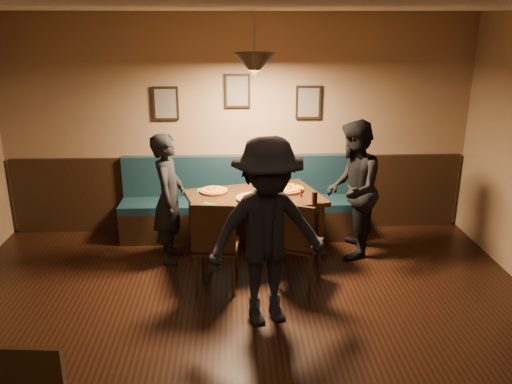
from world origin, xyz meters
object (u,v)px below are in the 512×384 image
dining_table (255,228)px  chair_near_right (299,242)px  booth_bench (239,200)px  chair_near_left (217,244)px  tabasco_bottle (301,192)px  soda_glass (315,198)px  diner_left (169,199)px  diner_front (267,233)px  diner_right (353,190)px

dining_table → chair_near_right: size_ratio=1.54×
booth_bench → chair_near_left: size_ratio=3.01×
dining_table → chair_near_left: chair_near_left is taller
booth_bench → tabasco_bottle: (0.70, -0.76, 0.35)m
chair_near_left → soda_glass: chair_near_left is taller
booth_bench → soda_glass: booth_bench is taller
diner_left → soda_glass: 1.66m
chair_near_left → chair_near_right: (0.86, 0.05, -0.02)m
booth_bench → tabasco_bottle: 1.09m
booth_bench → chair_near_left: booth_bench is taller
soda_glass → diner_front: bearing=-119.4°
booth_bench → diner_front: (0.23, -2.03, 0.38)m
diner_front → soda_glass: 1.19m
chair_near_right → diner_front: diner_front is taller
dining_table → chair_near_left: bearing=-137.1°
chair_near_left → tabasco_bottle: 1.18m
dining_table → chair_near_left: 0.80m
soda_glass → tabasco_bottle: soda_glass is taller
chair_near_left → diner_front: bearing=-47.3°
diner_front → chair_near_left: bearing=110.7°
chair_near_right → tabasco_bottle: (0.08, 0.56, 0.37)m
dining_table → chair_near_right: bearing=-69.7°
diner_right → dining_table: bearing=-70.8°
chair_near_right → diner_front: size_ratio=0.54×
booth_bench → chair_near_left: (-0.25, -1.37, -0.00)m
diner_left → tabasco_bottle: size_ratio=13.28×
chair_near_right → dining_table: bearing=150.1°
soda_glass → booth_bench: bearing=129.4°
booth_bench → diner_front: size_ratio=1.70×
booth_bench → chair_near_right: bearing=-65.1°
soda_glass → tabasco_bottle: 0.26m
diner_right → diner_front: 1.78m
chair_near_right → diner_front: bearing=-93.6°
diner_front → diner_left: bearing=111.9°
chair_near_right → tabasco_bottle: 0.68m
diner_left → diner_right: 2.13m
chair_near_left → chair_near_right: chair_near_left is taller
diner_left → tabasco_bottle: (1.50, -0.09, 0.09)m
diner_right → chair_near_right: bearing=-29.9°
diner_front → tabasco_bottle: bearing=54.4°
chair_near_right → diner_right: bearing=69.7°
dining_table → diner_right: diner_right is taller
chair_near_left → soda_glass: size_ratio=7.45×
booth_bench → diner_right: size_ratio=1.84×
diner_right → booth_bench: bearing=-100.0°
diner_right → diner_front: bearing=-22.4°
diner_front → tabasco_bottle: diner_front is taller
diner_front → booth_bench: bearing=81.1°
dining_table → soda_glass: size_ratio=11.03×
booth_bench → chair_near_right: booth_bench is taller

